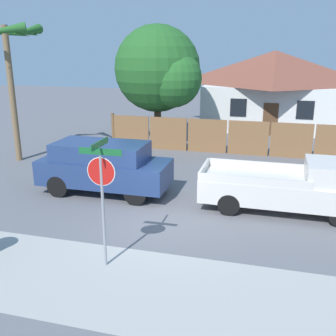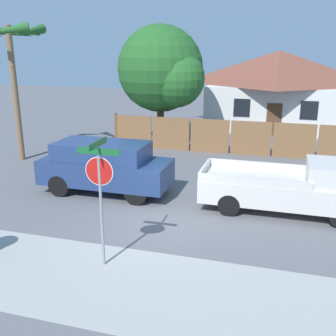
{
  "view_description": "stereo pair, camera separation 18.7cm",
  "coord_description": "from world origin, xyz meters",
  "px_view_note": "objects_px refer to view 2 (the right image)",
  "views": [
    {
      "loc": [
        3.09,
        -10.86,
        5.15
      ],
      "look_at": [
        0.04,
        0.4,
        1.6
      ],
      "focal_mm": 42.0,
      "sensor_mm": 36.0,
      "label": 1
    },
    {
      "loc": [
        3.27,
        -10.81,
        5.15
      ],
      "look_at": [
        0.04,
        0.4,
        1.6
      ],
      "focal_mm": 42.0,
      "sensor_mm": 36.0,
      "label": 2
    }
  ],
  "objects_px": {
    "house": "(277,88)",
    "oak_tree": "(164,71)",
    "red_suv": "(105,166)",
    "stop_sign": "(100,182)",
    "palm_tree": "(10,43)",
    "orange_pickup": "(293,187)"
  },
  "relations": [
    {
      "from": "house",
      "to": "stop_sign",
      "type": "relative_size",
      "value": 2.99
    },
    {
      "from": "house",
      "to": "oak_tree",
      "type": "xyz_separation_m",
      "value": [
        -5.91,
        -6.91,
        1.38
      ]
    },
    {
      "from": "house",
      "to": "oak_tree",
      "type": "distance_m",
      "value": 9.2
    },
    {
      "from": "house",
      "to": "orange_pickup",
      "type": "bearing_deg",
      "value": -86.43
    },
    {
      "from": "palm_tree",
      "to": "stop_sign",
      "type": "xyz_separation_m",
      "value": [
        7.95,
        -7.81,
        -3.22
      ]
    },
    {
      "from": "red_suv",
      "to": "oak_tree",
      "type": "bearing_deg",
      "value": 91.47
    },
    {
      "from": "stop_sign",
      "to": "red_suv",
      "type": "bearing_deg",
      "value": 112.99
    },
    {
      "from": "oak_tree",
      "to": "red_suv",
      "type": "height_order",
      "value": "oak_tree"
    },
    {
      "from": "palm_tree",
      "to": "stop_sign",
      "type": "relative_size",
      "value": 1.97
    },
    {
      "from": "orange_pickup",
      "to": "palm_tree",
      "type": "bearing_deg",
      "value": 166.19
    },
    {
      "from": "house",
      "to": "red_suv",
      "type": "relative_size",
      "value": 1.98
    },
    {
      "from": "house",
      "to": "orange_pickup",
      "type": "relative_size",
      "value": 1.75
    },
    {
      "from": "house",
      "to": "red_suv",
      "type": "xyz_separation_m",
      "value": [
        -5.7,
        -15.21,
        -1.59
      ]
    },
    {
      "from": "oak_tree",
      "to": "red_suv",
      "type": "xyz_separation_m",
      "value": [
        0.22,
        -8.3,
        -2.97
      ]
    },
    {
      "from": "house",
      "to": "palm_tree",
      "type": "height_order",
      "value": "palm_tree"
    },
    {
      "from": "palm_tree",
      "to": "house",
      "type": "bearing_deg",
      "value": 46.51
    },
    {
      "from": "house",
      "to": "stop_sign",
      "type": "distance_m",
      "value": 20.28
    },
    {
      "from": "house",
      "to": "palm_tree",
      "type": "distance_m",
      "value": 16.97
    },
    {
      "from": "red_suv",
      "to": "house",
      "type": "bearing_deg",
      "value": 69.44
    },
    {
      "from": "red_suv",
      "to": "orange_pickup",
      "type": "relative_size",
      "value": 0.88
    },
    {
      "from": "red_suv",
      "to": "stop_sign",
      "type": "relative_size",
      "value": 1.51
    },
    {
      "from": "house",
      "to": "oak_tree",
      "type": "bearing_deg",
      "value": -130.57
    }
  ]
}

